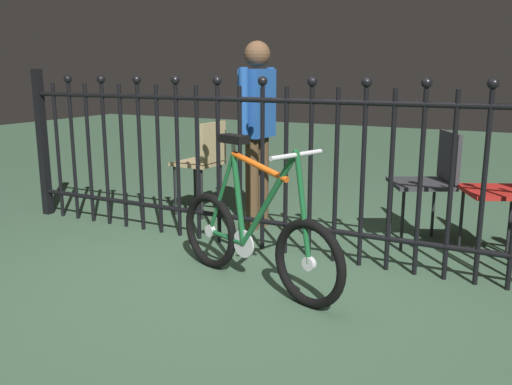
{
  "coord_description": "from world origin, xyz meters",
  "views": [
    {
      "loc": [
        1.65,
        -2.8,
        1.31
      ],
      "look_at": [
        0.08,
        0.21,
        0.55
      ],
      "focal_mm": 38.5,
      "sensor_mm": 36.0,
      "label": 1
    }
  ],
  "objects_px": {
    "bicycle": "(255,237)",
    "chair_red": "(512,183)",
    "chair_charcoal": "(432,176)",
    "person_visitor": "(257,120)",
    "chair_tan": "(204,158)"
  },
  "relations": [
    {
      "from": "bicycle",
      "to": "chair_red",
      "type": "xyz_separation_m",
      "value": [
        1.35,
        1.21,
        0.24
      ]
    },
    {
      "from": "bicycle",
      "to": "chair_red",
      "type": "distance_m",
      "value": 1.83
    },
    {
      "from": "bicycle",
      "to": "chair_red",
      "type": "relative_size",
      "value": 1.49
    },
    {
      "from": "bicycle",
      "to": "chair_charcoal",
      "type": "height_order",
      "value": "bicycle"
    },
    {
      "from": "chair_charcoal",
      "to": "person_visitor",
      "type": "xyz_separation_m",
      "value": [
        -1.37,
        -0.22,
        0.38
      ]
    },
    {
      "from": "chair_tan",
      "to": "chair_charcoal",
      "type": "height_order",
      "value": "chair_charcoal"
    },
    {
      "from": "person_visitor",
      "to": "chair_red",
      "type": "bearing_deg",
      "value": 2.06
    },
    {
      "from": "bicycle",
      "to": "chair_tan",
      "type": "xyz_separation_m",
      "value": [
        -1.2,
        1.3,
        0.22
      ]
    },
    {
      "from": "chair_red",
      "to": "person_visitor",
      "type": "relative_size",
      "value": 0.58
    },
    {
      "from": "bicycle",
      "to": "chair_tan",
      "type": "distance_m",
      "value": 1.78
    },
    {
      "from": "bicycle",
      "to": "chair_charcoal",
      "type": "bearing_deg",
      "value": 59.87
    },
    {
      "from": "chair_tan",
      "to": "person_visitor",
      "type": "bearing_deg",
      "value": -13.72
    },
    {
      "from": "bicycle",
      "to": "person_visitor",
      "type": "bearing_deg",
      "value": 116.81
    },
    {
      "from": "bicycle",
      "to": "chair_tan",
      "type": "bearing_deg",
      "value": 132.78
    },
    {
      "from": "chair_red",
      "to": "person_visitor",
      "type": "xyz_separation_m",
      "value": [
        -1.92,
        -0.07,
        0.35
      ]
    }
  ]
}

